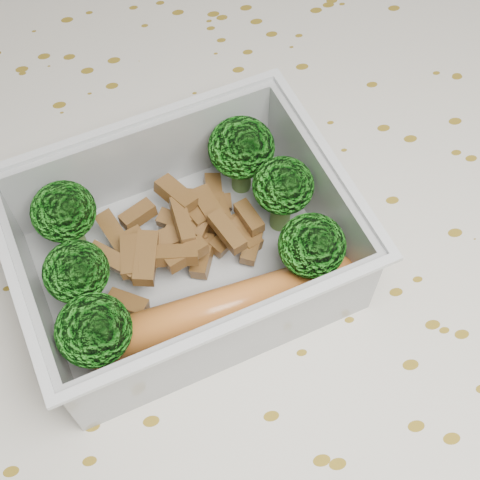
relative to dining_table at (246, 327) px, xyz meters
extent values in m
cube|color=brown|center=(0.00, 0.00, 0.06)|extent=(1.40, 0.90, 0.04)
cube|color=silver|center=(0.00, 0.00, 0.09)|extent=(1.46, 0.96, 0.01)
cube|color=silver|center=(-0.04, 0.01, 0.09)|extent=(0.21, 0.17, 0.00)
cube|color=silver|center=(-0.05, 0.07, 0.12)|extent=(0.18, 0.04, 0.06)
cube|color=silver|center=(-0.02, -0.06, 0.12)|extent=(0.18, 0.04, 0.06)
cube|color=silver|center=(0.05, 0.03, 0.12)|extent=(0.03, 0.13, 0.06)
cube|color=silver|center=(-0.12, -0.01, 0.12)|extent=(0.03, 0.13, 0.06)
cube|color=silver|center=(-0.05, 0.08, 0.15)|extent=(0.19, 0.04, 0.00)
cube|color=silver|center=(-0.02, -0.06, 0.15)|extent=(0.19, 0.04, 0.00)
cube|color=silver|center=(0.06, 0.03, 0.15)|extent=(0.03, 0.14, 0.00)
cube|color=silver|center=(-0.13, -0.01, 0.15)|extent=(0.03, 0.14, 0.00)
cylinder|color=#608C3F|center=(-0.10, 0.04, 0.11)|extent=(0.02, 0.02, 0.03)
ellipsoid|color=#2B901F|center=(-0.10, 0.04, 0.14)|extent=(0.04, 0.04, 0.03)
cylinder|color=#608C3F|center=(0.01, 0.06, 0.11)|extent=(0.02, 0.02, 0.03)
ellipsoid|color=#2B901F|center=(0.01, 0.06, 0.13)|extent=(0.04, 0.04, 0.04)
cylinder|color=#608C3F|center=(-0.10, 0.00, 0.11)|extent=(0.02, 0.02, 0.03)
ellipsoid|color=#2B901F|center=(-0.10, 0.00, 0.14)|extent=(0.04, 0.04, 0.03)
cylinder|color=#608C3F|center=(0.03, 0.03, 0.11)|extent=(0.02, 0.02, 0.03)
ellipsoid|color=#2B901F|center=(0.03, 0.03, 0.14)|extent=(0.04, 0.04, 0.03)
cylinder|color=#608C3F|center=(-0.09, -0.04, 0.11)|extent=(0.02, 0.02, 0.03)
ellipsoid|color=#2B901F|center=(-0.09, -0.04, 0.13)|extent=(0.04, 0.04, 0.03)
cylinder|color=#608C3F|center=(0.03, -0.02, 0.11)|extent=(0.02, 0.02, 0.03)
ellipsoid|color=#2B901F|center=(0.03, -0.02, 0.14)|extent=(0.04, 0.04, 0.03)
cube|color=brown|center=(-0.01, 0.04, 0.10)|extent=(0.01, 0.03, 0.01)
cube|color=brown|center=(-0.07, 0.01, 0.12)|extent=(0.01, 0.03, 0.01)
cube|color=brown|center=(-0.01, 0.01, 0.12)|extent=(0.02, 0.03, 0.01)
cube|color=brown|center=(0.00, 0.02, 0.10)|extent=(0.02, 0.03, 0.01)
cube|color=brown|center=(-0.06, 0.01, 0.12)|extent=(0.02, 0.03, 0.01)
cube|color=brown|center=(-0.03, 0.04, 0.11)|extent=(0.03, 0.04, 0.01)
cube|color=brown|center=(-0.03, 0.03, 0.12)|extent=(0.01, 0.03, 0.01)
cube|color=brown|center=(-0.01, 0.05, 0.10)|extent=(0.02, 0.03, 0.01)
cube|color=brown|center=(-0.03, 0.03, 0.11)|extent=(0.03, 0.03, 0.01)
cube|color=brown|center=(-0.01, 0.05, 0.10)|extent=(0.03, 0.01, 0.01)
cube|color=brown|center=(-0.02, 0.04, 0.11)|extent=(0.02, 0.03, 0.01)
cube|color=brown|center=(-0.03, 0.05, 0.12)|extent=(0.03, 0.03, 0.01)
cube|color=brown|center=(-0.08, 0.01, 0.12)|extent=(0.03, 0.03, 0.01)
cube|color=brown|center=(0.00, 0.03, 0.10)|extent=(0.02, 0.03, 0.01)
cube|color=brown|center=(-0.02, 0.04, 0.10)|extent=(0.02, 0.03, 0.01)
cube|color=brown|center=(-0.02, 0.05, 0.10)|extent=(0.03, 0.02, 0.01)
cube|color=brown|center=(-0.06, 0.04, 0.11)|extent=(0.02, 0.02, 0.01)
cube|color=brown|center=(-0.06, 0.02, 0.11)|extent=(0.02, 0.03, 0.01)
cube|color=brown|center=(-0.08, 0.03, 0.11)|extent=(0.02, 0.04, 0.01)
cube|color=brown|center=(-0.04, 0.00, 0.12)|extent=(0.03, 0.02, 0.01)
cube|color=brown|center=(-0.03, 0.04, 0.11)|extent=(0.02, 0.02, 0.01)
cube|color=brown|center=(-0.03, 0.03, 0.10)|extent=(0.01, 0.03, 0.01)
cube|color=brown|center=(0.01, 0.03, 0.11)|extent=(0.02, 0.02, 0.01)
cube|color=brown|center=(-0.04, 0.03, 0.11)|extent=(0.03, 0.03, 0.01)
cube|color=brown|center=(0.01, 0.01, 0.10)|extent=(0.02, 0.03, 0.01)
cube|color=brown|center=(-0.05, 0.02, 0.11)|extent=(0.03, 0.02, 0.01)
cube|color=brown|center=(-0.04, 0.00, 0.12)|extent=(0.03, 0.02, 0.01)
cube|color=brown|center=(-0.01, 0.02, 0.10)|extent=(0.03, 0.03, 0.01)
cube|color=brown|center=(-0.08, -0.01, 0.10)|extent=(0.03, 0.02, 0.01)
cube|color=brown|center=(-0.03, 0.01, 0.10)|extent=(0.02, 0.03, 0.01)
cylinder|color=orange|center=(-0.02, -0.03, 0.11)|extent=(0.15, 0.04, 0.03)
sphere|color=orange|center=(0.05, -0.02, 0.11)|extent=(0.03, 0.03, 0.03)
sphere|color=orange|center=(-0.10, -0.04, 0.11)|extent=(0.03, 0.03, 0.03)
camera|label=1|loc=(-0.05, -0.19, 0.46)|focal=50.00mm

